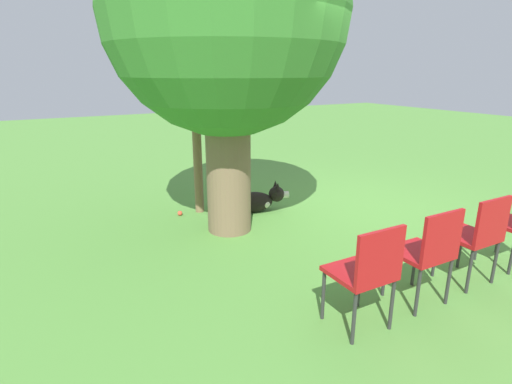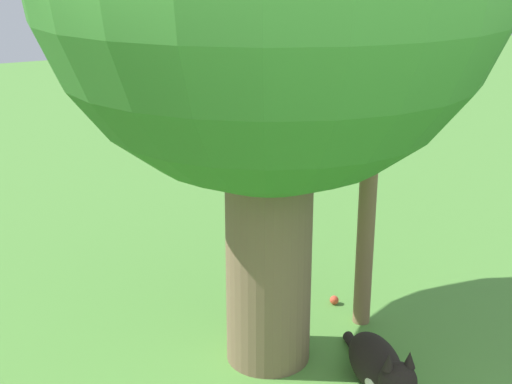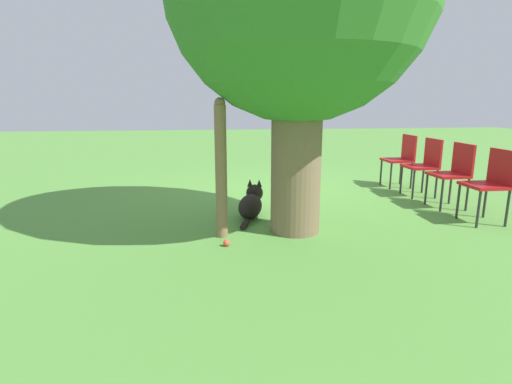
{
  "view_description": "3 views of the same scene",
  "coord_description": "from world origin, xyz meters",
  "px_view_note": "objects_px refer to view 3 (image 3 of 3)",
  "views": [
    {
      "loc": [
        -4.11,
        3.48,
        1.94
      ],
      "look_at": [
        0.52,
        0.93,
        0.33
      ],
      "focal_mm": 28.0,
      "sensor_mm": 36.0,
      "label": 1
    },
    {
      "loc": [
        -1.78,
        -2.1,
        2.59
      ],
      "look_at": [
        0.18,
        1.63,
        1.11
      ],
      "focal_mm": 50.0,
      "sensor_mm": 36.0,
      "label": 2
    },
    {
      "loc": [
        1.17,
        5.68,
        1.42
      ],
      "look_at": [
        0.57,
        0.95,
        0.33
      ],
      "focal_mm": 28.0,
      "sensor_mm": 36.0,
      "label": 3
    }
  ],
  "objects_px": {
    "red_chair_1": "(425,163)",
    "red_chair_2": "(454,170)",
    "red_chair_3": "(491,180)",
    "fence_post": "(221,169)",
    "dog": "(251,204)",
    "tennis_ball": "(227,243)",
    "red_chair_0": "(402,156)"
  },
  "relations": [
    {
      "from": "fence_post",
      "to": "tennis_ball",
      "type": "distance_m",
      "value": 0.77
    },
    {
      "from": "fence_post",
      "to": "red_chair_2",
      "type": "xyz_separation_m",
      "value": [
        -3.16,
        -0.81,
        -0.22
      ]
    },
    {
      "from": "red_chair_3",
      "to": "tennis_ball",
      "type": "relative_size",
      "value": 12.87
    },
    {
      "from": "red_chair_1",
      "to": "red_chair_3",
      "type": "distance_m",
      "value": 1.39
    },
    {
      "from": "red_chair_0",
      "to": "red_chair_1",
      "type": "height_order",
      "value": "same"
    },
    {
      "from": "tennis_ball",
      "to": "dog",
      "type": "bearing_deg",
      "value": -109.56
    },
    {
      "from": "red_chair_2",
      "to": "tennis_ball",
      "type": "xyz_separation_m",
      "value": [
        3.13,
        1.12,
        -0.48
      ]
    },
    {
      "from": "red_chair_1",
      "to": "red_chair_2",
      "type": "height_order",
      "value": "same"
    },
    {
      "from": "red_chair_0",
      "to": "tennis_ball",
      "type": "height_order",
      "value": "red_chair_0"
    },
    {
      "from": "red_chair_2",
      "to": "red_chair_3",
      "type": "xyz_separation_m",
      "value": [
        -0.02,
        0.7,
        0.0
      ]
    },
    {
      "from": "red_chair_0",
      "to": "red_chair_3",
      "type": "height_order",
      "value": "same"
    },
    {
      "from": "red_chair_0",
      "to": "red_chair_2",
      "type": "xyz_separation_m",
      "value": [
        -0.04,
        1.39,
        0.0
      ]
    },
    {
      "from": "fence_post",
      "to": "red_chair_3",
      "type": "xyz_separation_m",
      "value": [
        -3.18,
        -0.12,
        -0.22
      ]
    },
    {
      "from": "dog",
      "to": "red_chair_0",
      "type": "height_order",
      "value": "red_chair_0"
    },
    {
      "from": "dog",
      "to": "red_chair_0",
      "type": "xyz_separation_m",
      "value": [
        -2.72,
        -1.46,
        0.36
      ]
    },
    {
      "from": "red_chair_0",
      "to": "tennis_ball",
      "type": "bearing_deg",
      "value": 39.43
    },
    {
      "from": "red_chair_1",
      "to": "tennis_ball",
      "type": "distance_m",
      "value": 3.64
    },
    {
      "from": "red_chair_3",
      "to": "fence_post",
      "type": "bearing_deg",
      "value": 2.49
    },
    {
      "from": "dog",
      "to": "red_chair_1",
      "type": "relative_size",
      "value": 1.16
    },
    {
      "from": "fence_post",
      "to": "red_chair_1",
      "type": "height_order",
      "value": "fence_post"
    },
    {
      "from": "red_chair_1",
      "to": "red_chair_3",
      "type": "height_order",
      "value": "same"
    },
    {
      "from": "dog",
      "to": "tennis_ball",
      "type": "height_order",
      "value": "dog"
    },
    {
      "from": "red_chair_0",
      "to": "red_chair_1",
      "type": "xyz_separation_m",
      "value": [
        -0.02,
        0.7,
        0.0
      ]
    },
    {
      "from": "fence_post",
      "to": "red_chair_3",
      "type": "relative_size",
      "value": 1.67
    },
    {
      "from": "red_chair_0",
      "to": "red_chair_1",
      "type": "bearing_deg",
      "value": 91.92
    },
    {
      "from": "red_chair_0",
      "to": "red_chair_3",
      "type": "xyz_separation_m",
      "value": [
        -0.06,
        2.09,
        0.0
      ]
    },
    {
      "from": "red_chair_0",
      "to": "tennis_ball",
      "type": "distance_m",
      "value": 4.01
    },
    {
      "from": "fence_post",
      "to": "tennis_ball",
      "type": "relative_size",
      "value": 21.51
    },
    {
      "from": "dog",
      "to": "fence_post",
      "type": "height_order",
      "value": "fence_post"
    },
    {
      "from": "dog",
      "to": "red_chair_1",
      "type": "bearing_deg",
      "value": -58.3
    },
    {
      "from": "red_chair_2",
      "to": "tennis_ball",
      "type": "height_order",
      "value": "red_chair_2"
    },
    {
      "from": "red_chair_2",
      "to": "dog",
      "type": "bearing_deg",
      "value": 1.85
    }
  ]
}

